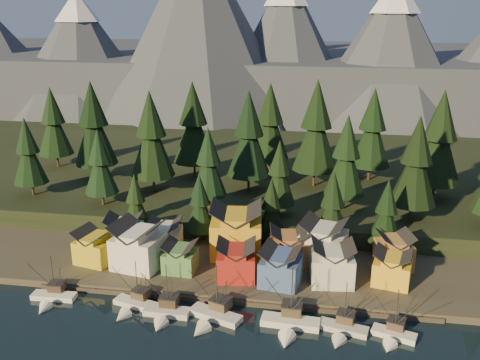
% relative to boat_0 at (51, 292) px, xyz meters
% --- Properties ---
extents(ground, '(500.00, 500.00, 0.00)m').
position_rel_boat_0_xyz_m(ground, '(35.47, -10.42, -1.94)').
color(ground, black).
rests_on(ground, ground).
extents(shore_strip, '(400.00, 50.00, 1.50)m').
position_rel_boat_0_xyz_m(shore_strip, '(35.47, 29.58, -1.19)').
color(shore_strip, '#3D372C').
rests_on(shore_strip, ground).
extents(hillside, '(420.00, 100.00, 6.00)m').
position_rel_boat_0_xyz_m(hillside, '(35.47, 79.58, 1.06)').
color(hillside, black).
rests_on(hillside, ground).
extents(dock, '(80.00, 4.00, 1.00)m').
position_rel_boat_0_xyz_m(dock, '(35.47, 6.08, -1.44)').
color(dock, '#3F352D').
rests_on(dock, ground).
extents(mountain_ridge, '(560.00, 190.00, 90.00)m').
position_rel_boat_0_xyz_m(mountain_ridge, '(31.28, 203.17, 24.12)').
color(mountain_ridge, '#4F5565').
rests_on(mountain_ridge, ground).
extents(boat_0, '(9.08, 9.85, 10.30)m').
position_rel_boat_0_xyz_m(boat_0, '(0.00, 0.00, 0.00)').
color(boat_0, white).
rests_on(boat_0, ground).
extents(boat_1, '(9.66, 10.09, 10.55)m').
position_rel_boat_0_xyz_m(boat_1, '(16.97, -0.04, 0.04)').
color(boat_1, silver).
rests_on(boat_1, ground).
extents(boat_2, '(9.03, 9.80, 11.53)m').
position_rel_boat_0_xyz_m(boat_2, '(23.97, -1.93, 0.36)').
color(boat_2, beige).
rests_on(boat_2, ground).
extents(boat_3, '(10.91, 11.42, 12.07)m').
position_rel_boat_0_xyz_m(boat_3, '(32.95, -1.80, 0.34)').
color(boat_3, beige).
rests_on(boat_3, ground).
extents(boat_4, '(11.17, 12.05, 12.72)m').
position_rel_boat_0_xyz_m(boat_4, '(47.31, -1.98, 0.47)').
color(boat_4, white).
rests_on(boat_4, ground).
extents(boat_5, '(9.44, 9.90, 10.58)m').
position_rel_boat_0_xyz_m(boat_5, '(56.74, -1.96, 0.08)').
color(boat_5, beige).
rests_on(boat_5, ground).
extents(boat_6, '(8.35, 8.88, 10.19)m').
position_rel_boat_0_xyz_m(boat_6, '(65.52, -2.26, 0.10)').
color(boat_6, white).
rests_on(boat_6, ground).
extents(house_front_0, '(9.13, 8.82, 7.69)m').
position_rel_boat_0_xyz_m(house_front_0, '(3.10, 14.77, 3.60)').
color(house_front_0, gold).
rests_on(house_front_0, shore_strip).
extents(house_front_1, '(11.45, 11.13, 10.19)m').
position_rel_boat_0_xyz_m(house_front_1, '(13.26, 14.23, 4.91)').
color(house_front_1, silver).
rests_on(house_front_1, shore_strip).
extents(house_front_2, '(6.95, 7.00, 6.55)m').
position_rel_boat_0_xyz_m(house_front_2, '(22.70, 13.83, 3.00)').
color(house_front_2, '#4C8045').
rests_on(house_front_2, shore_strip).
extents(house_front_3, '(8.74, 8.42, 8.06)m').
position_rel_boat_0_xyz_m(house_front_3, '(35.06, 12.61, 3.80)').
color(house_front_3, '#A42019').
rests_on(house_front_3, shore_strip).
extents(house_front_4, '(8.99, 9.51, 7.98)m').
position_rel_boat_0_xyz_m(house_front_4, '(44.42, 11.70, 3.75)').
color(house_front_4, '#3C568D').
rests_on(house_front_4, shore_strip).
extents(house_front_5, '(9.20, 8.52, 8.86)m').
position_rel_boat_0_xyz_m(house_front_5, '(54.76, 13.62, 4.21)').
color(house_front_5, silver).
rests_on(house_front_5, shore_strip).
extents(house_front_6, '(8.65, 8.34, 7.31)m').
position_rel_boat_0_xyz_m(house_front_6, '(66.83, 15.23, 3.40)').
color(house_front_6, gold).
rests_on(house_front_6, shore_strip).
extents(house_back_0, '(9.10, 8.84, 8.66)m').
position_rel_boat_0_xyz_m(house_back_0, '(7.52, 21.02, 4.11)').
color(house_back_0, beige).
rests_on(house_back_0, shore_strip).
extents(house_back_1, '(7.97, 8.05, 8.12)m').
position_rel_boat_0_xyz_m(house_back_1, '(17.11, 21.37, 3.82)').
color(house_back_1, beige).
rests_on(house_back_1, shore_strip).
extents(house_back_2, '(12.41, 11.60, 12.00)m').
position_rel_boat_0_xyz_m(house_back_2, '(33.24, 23.46, 5.86)').
color(house_back_2, gold).
rests_on(house_back_2, shore_strip).
extents(house_back_3, '(9.10, 8.35, 8.29)m').
position_rel_boat_0_xyz_m(house_back_3, '(45.32, 20.85, 3.91)').
color(house_back_3, '#A36539').
rests_on(house_back_3, shore_strip).
extents(house_back_4, '(11.22, 10.95, 10.18)m').
position_rel_boat_0_xyz_m(house_back_4, '(52.79, 22.28, 4.90)').
color(house_back_4, beige).
rests_on(house_back_4, shore_strip).
extents(house_back_5, '(8.60, 8.66, 8.01)m').
position_rel_boat_0_xyz_m(house_back_5, '(67.92, 22.61, 3.76)').
color(house_back_5, '#AC783D').
rests_on(house_back_5, shore_strip).
extents(tree_hill_0, '(9.31, 9.31, 21.68)m').
position_rel_boat_0_xyz_m(tree_hill_0, '(-26.53, 41.58, 15.91)').
color(tree_hill_0, '#332319').
rests_on(tree_hill_0, hillside).
extents(tree_hill_1, '(12.62, 12.62, 29.41)m').
position_rel_boat_0_xyz_m(tree_hill_1, '(-14.53, 57.58, 20.14)').
color(tree_hill_1, '#332319').
rests_on(tree_hill_1, hillside).
extents(tree_hill_2, '(8.70, 8.70, 20.27)m').
position_rel_boat_0_xyz_m(tree_hill_2, '(-4.53, 37.58, 15.14)').
color(tree_hill_2, '#332319').
rests_on(tree_hill_2, hillside).
extents(tree_hill_3, '(12.21, 12.21, 28.45)m').
position_rel_boat_0_xyz_m(tree_hill_3, '(5.47, 49.58, 19.61)').
color(tree_hill_3, '#332319').
rests_on(tree_hill_3, hillside).
extents(tree_hill_4, '(12.43, 12.43, 28.95)m').
position_rel_boat_0_xyz_m(tree_hill_4, '(13.47, 64.58, 19.89)').
color(tree_hill_4, '#332319').
rests_on(tree_hill_4, hillside).
extents(tree_hill_5, '(9.18, 9.18, 21.39)m').
position_rel_boat_0_xyz_m(tree_hill_5, '(23.47, 39.58, 15.75)').
color(tree_hill_5, '#332319').
rests_on(tree_hill_5, hillside).
extents(tree_hill_6, '(12.16, 12.16, 28.33)m').
position_rel_boat_0_xyz_m(tree_hill_6, '(31.47, 54.58, 19.55)').
color(tree_hill_6, '#332319').
rests_on(tree_hill_6, hillside).
extents(tree_hill_7, '(8.26, 8.26, 19.24)m').
position_rel_boat_0_xyz_m(tree_hill_7, '(41.47, 37.58, 14.57)').
color(tree_hill_7, '#332319').
rests_on(tree_hill_7, hillside).
extents(tree_hill_8, '(13.19, 13.19, 30.73)m').
position_rel_boat_0_xyz_m(tree_hill_8, '(49.47, 61.58, 20.87)').
color(tree_hill_8, '#332319').
rests_on(tree_hill_8, hillside).
extents(tree_hill_9, '(10.58, 10.58, 24.64)m').
position_rel_boat_0_xyz_m(tree_hill_9, '(57.47, 44.58, 17.53)').
color(tree_hill_9, '#332319').
rests_on(tree_hill_9, hillside).
extents(tree_hill_10, '(11.83, 11.83, 27.55)m').
position_rel_boat_0_xyz_m(tree_hill_10, '(65.47, 69.58, 19.12)').
color(tree_hill_10, '#332319').
rests_on(tree_hill_10, hillside).
extents(tree_hill_11, '(11.12, 11.12, 25.91)m').
position_rel_boat_0_xyz_m(tree_hill_11, '(73.47, 39.58, 18.22)').
color(tree_hill_11, '#332319').
rests_on(tree_hill_11, hillside).
extents(tree_hill_12, '(12.71, 12.71, 29.62)m').
position_rel_boat_0_xyz_m(tree_hill_12, '(81.47, 55.58, 20.25)').
color(tree_hill_12, '#332319').
rests_on(tree_hill_12, hillside).
extents(tree_hill_15, '(12.05, 12.05, 28.08)m').
position_rel_boat_0_xyz_m(tree_hill_15, '(35.47, 71.58, 19.41)').
color(tree_hill_15, '#332319').
rests_on(tree_hill_15, hillside).
extents(tree_hill_16, '(11.02, 11.02, 25.68)m').
position_rel_boat_0_xyz_m(tree_hill_16, '(-32.53, 67.58, 18.10)').
color(tree_hill_16, '#332319').
rests_on(tree_hill_16, hillside).
extents(tree_shore_0, '(6.93, 6.93, 16.15)m').
position_rel_boat_0_xyz_m(tree_shore_0, '(7.47, 29.58, 8.38)').
color(tree_shore_0, '#332319').
rests_on(tree_shore_0, shore_strip).
extents(tree_shore_1, '(7.19, 7.19, 16.74)m').
position_rel_boat_0_xyz_m(tree_shore_1, '(23.47, 29.58, 8.70)').
color(tree_shore_1, '#332319').
rests_on(tree_shore_1, shore_strip).
extents(tree_shore_2, '(7.19, 7.19, 16.75)m').
position_rel_boat_0_xyz_m(tree_shore_2, '(40.47, 29.58, 8.71)').
color(tree_shore_2, '#332319').
rests_on(tree_shore_2, shore_strip).
extents(tree_shore_3, '(8.24, 8.24, 19.20)m').
position_rel_boat_0_xyz_m(tree_shore_3, '(54.47, 29.58, 10.05)').
color(tree_shore_3, '#332319').
rests_on(tree_shore_3, shore_strip).
extents(tree_shore_4, '(7.69, 7.69, 17.93)m').
position_rel_boat_0_xyz_m(tree_shore_4, '(66.47, 29.58, 9.35)').
color(tree_shore_4, '#332319').
rests_on(tree_shore_4, shore_strip).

